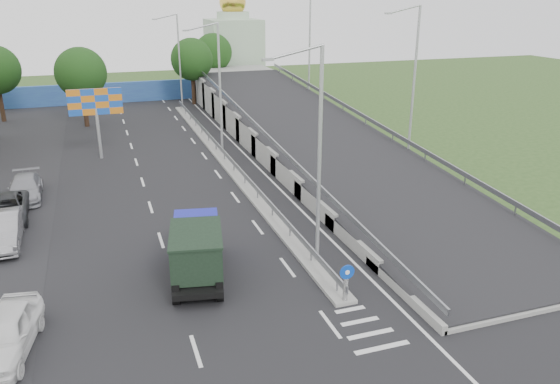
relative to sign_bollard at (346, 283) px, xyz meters
name	(u,v)px	position (x,y,z in m)	size (l,w,h in m)	color
ground	(369,333)	(0.00, -2.17, -1.03)	(160.00, 160.00, 0.00)	#2D4C1E
road_surface	(196,181)	(-3.00, 17.83, -1.03)	(26.00, 90.00, 0.04)	black
median	(225,160)	(0.00, 21.83, -0.93)	(1.00, 44.00, 0.20)	gray
overpass_ramp	(315,132)	(7.50, 21.83, 0.72)	(10.00, 50.00, 3.50)	gray
median_guardrail	(224,152)	(0.00, 21.83, -0.28)	(0.09, 44.00, 0.71)	gray
sign_bollard	(346,283)	(0.00, 0.00, 0.00)	(0.64, 0.23, 1.67)	black
lamp_post_near	(316,147)	(0.11, 3.83, 4.77)	(2.74, 0.18, 10.08)	#B2B5B7
lamp_post_mid	(217,82)	(0.11, 23.83, 4.77)	(2.74, 0.18, 10.08)	#B2B5B7
lamp_post_far	(178,56)	(0.11, 43.83, 4.77)	(2.74, 0.18, 10.08)	#B2B5B7
blue_wall	(138,91)	(-4.00, 49.83, 0.17)	(30.00, 0.50, 2.40)	#2A479A
church	(234,47)	(10.00, 57.83, 4.28)	(7.00, 7.00, 13.80)	#B2CCAD
billboard	(96,106)	(-9.00, 25.83, 3.15)	(4.00, 0.24, 5.50)	#B2B5B7
tree_left_mid	(81,73)	(-10.00, 37.83, 4.14)	(4.80, 4.80, 7.60)	black
tree_median_far	(192,59)	(2.00, 45.83, 4.14)	(4.80, 4.80, 7.60)	black
tree_ramp_far	(213,52)	(6.00, 52.83, 4.14)	(4.80, 4.80, 7.60)	black
dump_truck	(197,249)	(-5.36, 4.39, 0.37)	(3.08, 6.02, 2.53)	black
parked_car_a	(4,334)	(-12.97, 0.94, -0.22)	(1.92, 4.77, 1.63)	white
parked_car_b	(2,230)	(-14.23, 10.96, -0.22)	(1.73, 4.95, 1.63)	gray
parked_car_c	(6,209)	(-14.47, 14.41, -0.33)	(2.35, 5.09, 1.41)	#2A2C2E
parked_car_d	(25,188)	(-13.78, 17.93, -0.33)	(1.96, 4.83, 1.40)	#919299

